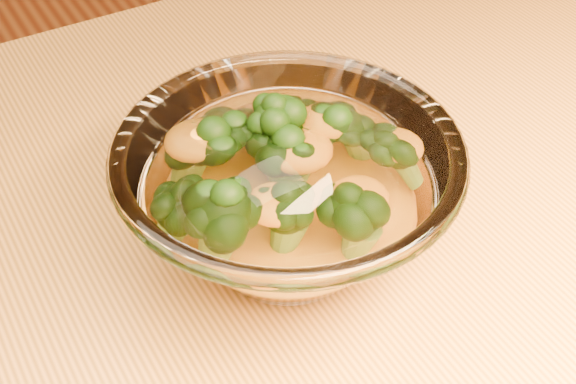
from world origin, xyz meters
The scene contains 3 objects.
glass_bowl centered at (0.12, 0.00, 0.81)m, with size 0.24×0.24×0.11m.
cheese_sauce centered at (0.12, 0.00, 0.78)m, with size 0.13×0.13×0.04m, color orange.
broccoli_heap centered at (0.11, 0.02, 0.82)m, with size 0.17×0.16×0.08m.
Camera 1 is at (-0.09, -0.35, 1.18)m, focal length 50.00 mm.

